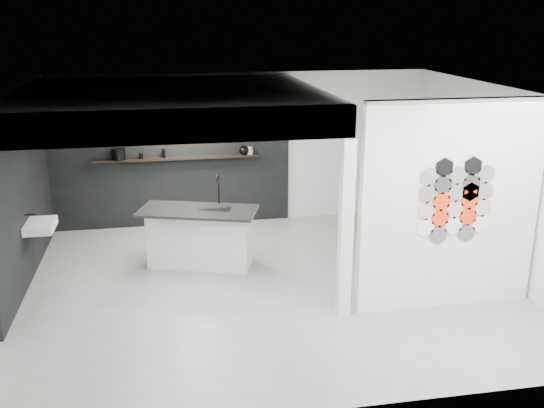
{
  "coord_description": "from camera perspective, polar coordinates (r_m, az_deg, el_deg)",
  "views": [
    {
      "loc": [
        -1.41,
        -7.98,
        3.79
      ],
      "look_at": [
        0.1,
        0.3,
        1.15
      ],
      "focal_mm": 40.0,
      "sensor_mm": 36.0,
      "label": 1
    }
  ],
  "objects": [
    {
      "name": "kettle",
      "position": [
        11.2,
        -2.63,
        5.09
      ],
      "size": [
        0.22,
        0.22,
        0.16
      ],
      "primitive_type": "ellipsoid",
      "rotation": [
        0.0,
        0.0,
        -0.21
      ],
      "color": "black",
      "rests_on": "display_shelf"
    },
    {
      "name": "partition_panel",
      "position": [
        8.22,
        16.41,
        -0.21
      ],
      "size": [
        2.45,
        0.15,
        2.8
      ],
      "primitive_type": "cube",
      "color": "silver",
      "rests_on": "floor"
    },
    {
      "name": "kitchen_island",
      "position": [
        9.53,
        -6.79,
        -3.0
      ],
      "size": [
        1.94,
        1.29,
        1.44
      ],
      "rotation": [
        0.0,
        0.0,
        -0.31
      ],
      "color": "silver",
      "rests_on": "floor"
    },
    {
      "name": "bottle_dark",
      "position": [
        11.1,
        -10.16,
        4.72
      ],
      "size": [
        0.06,
        0.06,
        0.16
      ],
      "primitive_type": "cylinder",
      "rotation": [
        0.0,
        0.0,
        0.02
      ],
      "color": "black",
      "rests_on": "display_shelf"
    },
    {
      "name": "wall_basin",
      "position": [
        9.44,
        -20.97,
        -1.93
      ],
      "size": [
        0.4,
        0.6,
        0.12
      ],
      "primitive_type": "cube",
      "color": "silver",
      "rests_on": "bay_clad_left"
    },
    {
      "name": "bulkhead",
      "position": [
        9.06,
        -9.67,
        9.31
      ],
      "size": [
        4.4,
        4.0,
        0.4
      ],
      "primitive_type": "cube",
      "color": "silver",
      "rests_on": "corner_column"
    },
    {
      "name": "hex_tile_cluster",
      "position": [
        8.14,
        16.95,
        0.32
      ],
      "size": [
        1.04,
        0.02,
        1.16
      ],
      "color": "white",
      "rests_on": "partition_panel"
    },
    {
      "name": "utensil_cup",
      "position": [
        11.12,
        -12.21,
        4.44
      ],
      "size": [
        0.08,
        0.08,
        0.09
      ],
      "primitive_type": "cylinder",
      "rotation": [
        0.0,
        0.0,
        0.1
      ],
      "color": "black",
      "rests_on": "display_shelf"
    },
    {
      "name": "bay_clad_left",
      "position": [
        9.58,
        -22.32,
        0.23
      ],
      "size": [
        0.04,
        4.0,
        2.35
      ],
      "primitive_type": "cube",
      "color": "black",
      "rests_on": "floor"
    },
    {
      "name": "floor",
      "position": [
        8.95,
        -0.29,
        -7.68
      ],
      "size": [
        7.0,
        6.0,
        0.01
      ],
      "primitive_type": "cube",
      "color": "gray"
    },
    {
      "name": "bay_clad_back",
      "position": [
        11.26,
        -9.51,
        3.75
      ],
      "size": [
        4.4,
        0.04,
        2.35
      ],
      "primitive_type": "cube",
      "color": "black",
      "rests_on": "floor"
    },
    {
      "name": "stockpot",
      "position": [
        11.13,
        -14.25,
        4.58
      ],
      "size": [
        0.27,
        0.27,
        0.2
      ],
      "primitive_type": "cylinder",
      "rotation": [
        0.0,
        0.0,
        0.15
      ],
      "color": "black",
      "rests_on": "display_shelf"
    },
    {
      "name": "corner_column",
      "position": [
        7.78,
        6.96,
        -2.36
      ],
      "size": [
        0.16,
        0.16,
        2.35
      ],
      "primitive_type": "cube",
      "color": "silver",
      "rests_on": "floor"
    },
    {
      "name": "glass_bowl",
      "position": [
        11.22,
        -2.11,
        4.93
      ],
      "size": [
        0.14,
        0.14,
        0.09
      ],
      "primitive_type": "cylinder",
      "rotation": [
        0.0,
        0.0,
        0.09
      ],
      "color": "gray",
      "rests_on": "display_shelf"
    },
    {
      "name": "display_shelf",
      "position": [
        11.13,
        -9.01,
        4.28
      ],
      "size": [
        3.0,
        0.15,
        0.04
      ],
      "primitive_type": "cube",
      "color": "black",
      "rests_on": "bay_clad_back"
    },
    {
      "name": "glass_vase",
      "position": [
        11.22,
        -2.11,
        5.06
      ],
      "size": [
        0.13,
        0.13,
        0.14
      ],
      "primitive_type": "cylinder",
      "rotation": [
        0.0,
        0.0,
        0.33
      ],
      "color": "gray",
      "rests_on": "display_shelf"
    },
    {
      "name": "fascia_beam",
      "position": [
        7.17,
        -9.38,
        7.22
      ],
      "size": [
        4.4,
        0.16,
        0.4
      ],
      "primitive_type": "cube",
      "color": "silver",
      "rests_on": "corner_column"
    }
  ]
}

